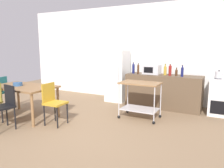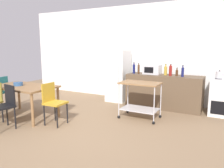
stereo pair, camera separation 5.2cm
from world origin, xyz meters
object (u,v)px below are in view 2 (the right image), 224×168
at_px(chair_black, 5,104).
at_px(bottle_olive_oil, 177,73).
at_px(bottle_sesame_oil, 170,71).
at_px(refrigerator, 118,76).
at_px(fruit_bowl, 18,84).
at_px(chair_mustard, 53,101).
at_px(kettle, 219,75).
at_px(bottle_soda, 134,69).
at_px(kitchen_cart, 140,94).
at_px(microwave, 152,69).
at_px(stove_oven, 223,97).
at_px(bottle_soy_sauce, 183,72).
at_px(bottle_sparkling_water, 166,71).
at_px(bottle_wine, 139,69).
at_px(dining_table, 24,89).

bearing_deg(chair_black, bottle_olive_oil, 59.38).
bearing_deg(bottle_sesame_oil, chair_black, -130.22).
bearing_deg(refrigerator, fruit_bowl, -118.77).
bearing_deg(chair_mustard, bottle_sesame_oil, -41.59).
bearing_deg(kettle, bottle_olive_oil, 174.30).
height_order(bottle_soda, kettle, bottle_soda).
height_order(chair_mustard, refrigerator, refrigerator).
bearing_deg(refrigerator, kettle, -3.70).
xyz_separation_m(kitchen_cart, bottle_sesame_oil, (0.41, 1.12, 0.46)).
bearing_deg(microwave, bottle_olive_oil, -1.87).
xyz_separation_m(chair_mustard, refrigerator, (0.29, 2.50, 0.26)).
distance_m(chair_mustard, kitchen_cart, 1.95).
distance_m(chair_mustard, bottle_soda, 2.57).
height_order(stove_oven, microwave, microwave).
relative_size(stove_oven, bottle_soy_sauce, 3.10).
bearing_deg(bottle_sparkling_water, chair_black, -128.20).
xyz_separation_m(bottle_wine, bottle_sesame_oil, (0.88, 0.04, -0.00)).
bearing_deg(chair_mustard, fruit_bowl, 86.94).
bearing_deg(bottle_olive_oil, bottle_sparkling_water, -177.23).
xyz_separation_m(chair_black, refrigerator, (0.95, 3.17, 0.26)).
bearing_deg(kettle, fruit_bowl, -150.86).
height_order(chair_black, fruit_bowl, chair_black).
bearing_deg(bottle_soy_sauce, microwave, 170.97).
height_order(microwave, bottle_olive_oil, microwave).
relative_size(refrigerator, bottle_sparkling_water, 5.14).
xyz_separation_m(refrigerator, kettle, (2.78, -0.18, 0.23)).
distance_m(bottle_wine, bottle_sesame_oil, 0.88).
bearing_deg(bottle_wine, chair_black, -119.45).
xyz_separation_m(chair_mustard, kettle, (3.07, 2.32, 0.48)).
xyz_separation_m(stove_oven, bottle_soy_sauce, (-0.96, -0.11, 0.57)).
relative_size(stove_oven, kitchen_cart, 1.01).
relative_size(bottle_sesame_oil, kettle, 1.26).
bearing_deg(refrigerator, dining_table, -116.77).
distance_m(refrigerator, bottle_olive_oil, 1.79).
height_order(bottle_soda, fruit_bowl, bottle_soda).
bearing_deg(bottle_olive_oil, bottle_wine, -174.22).
distance_m(stove_oven, kettle, 0.57).
bearing_deg(kitchen_cart, bottle_soy_sauce, 55.68).
height_order(refrigerator, bottle_soy_sauce, refrigerator).
bearing_deg(refrigerator, kitchen_cart, -46.09).
distance_m(stove_oven, bottle_sparkling_water, 1.53).
xyz_separation_m(dining_table, bottle_soy_sauce, (3.17, 2.26, 0.35)).
relative_size(chair_mustard, stove_oven, 0.97).
height_order(stove_oven, fruit_bowl, stove_oven).
xyz_separation_m(bottle_sparkling_water, bottle_soy_sauce, (0.46, -0.10, 0.00)).
bearing_deg(bottle_wine, bottle_olive_oil, 5.78).
relative_size(bottle_wine, kettle, 1.28).
bearing_deg(bottle_sparkling_water, bottle_wine, -173.02).
relative_size(stove_oven, bottle_wine, 3.01).
bearing_deg(stove_oven, bottle_sesame_oil, -177.36).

